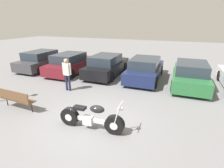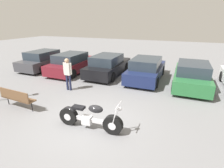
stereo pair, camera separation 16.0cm
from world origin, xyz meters
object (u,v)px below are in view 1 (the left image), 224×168
Objects in this scene: parked_car_maroon at (71,63)px; park_bench at (16,98)px; parked_car_dark_grey at (43,60)px; motorcycle at (90,118)px; parked_car_green at (190,75)px; parked_car_navy at (145,69)px; parked_car_black at (107,66)px; person_standing at (67,72)px.

parked_car_maroon is 2.58× the size of park_bench.
park_bench is at bearing -57.25° from parked_car_dark_grey.
motorcycle is 0.54× the size of parked_car_green.
park_bench is at bearing -124.84° from parked_car_navy.
motorcycle is 0.54× the size of parked_car_black.
motorcycle is 1.38× the size of park_bench.
parked_car_navy and parked_car_green have the same top height.
parked_car_dark_grey is (-7.35, 6.00, 0.23)m from motorcycle.
motorcycle is at bearing -39.22° from parked_car_dark_grey.
parked_car_dark_grey is 1.00× the size of parked_car_black.
parked_car_dark_grey is 1.00× the size of parked_car_maroon.
parked_car_maroon is at bearing -176.27° from parked_car_navy.
parked_car_green is at bearing -0.07° from parked_car_dark_grey.
parked_car_dark_grey is 2.53× the size of person_standing.
parked_car_maroon and parked_car_green have the same top height.
parked_car_green reaches higher than motorcycle.
parked_car_black is 2.53× the size of person_standing.
motorcycle is at bearing -96.17° from parked_car_navy.
parked_car_navy is at bearing 83.83° from motorcycle.
parked_car_black is (2.67, 0.36, 0.00)m from parked_car_maroon.
parked_car_maroon is 8.02m from parked_car_green.
parked_car_green is at bearing 27.56° from person_standing.
parked_car_black is (5.35, 0.24, 0.00)m from parked_car_dark_grey.
parked_car_dark_grey is at bearing 177.45° from parked_car_maroon.
parked_car_dark_grey is at bearing 122.75° from park_bench.
park_bench is 0.98× the size of person_standing.
person_standing is (-3.49, -3.46, 0.39)m from parked_car_navy.
motorcycle is 1.36× the size of person_standing.
parked_car_dark_grey is 2.68m from parked_car_maroon.
parked_car_dark_grey is 5.35m from parked_car_black.
parked_car_dark_grey is 10.69m from parked_car_green.
park_bench is at bearing -104.43° from parked_car_black.
parked_car_black reaches higher than park_bench.
parked_car_dark_grey and parked_car_black have the same top height.
parked_car_maroon is at bearing 100.85° from park_bench.
parked_car_navy is 2.58× the size of park_bench.
parked_car_green reaches higher than park_bench.
parked_car_maroon is 1.00× the size of parked_car_green.
parked_car_navy is 7.43m from park_bench.
park_bench is at bearing -139.75° from parked_car_green.
person_standing is at bearing -59.13° from parked_car_maroon.
parked_car_green is at bearing -2.69° from parked_car_black.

